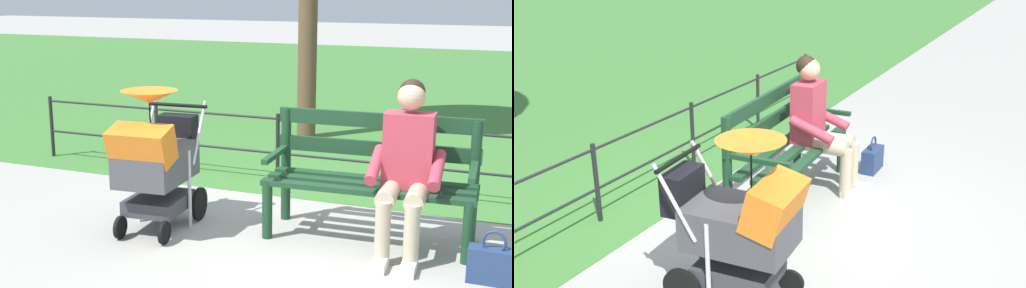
{
  "view_description": "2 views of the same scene",
  "coord_description": "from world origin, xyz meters",
  "views": [
    {
      "loc": [
        -1.66,
        4.96,
        1.94
      ],
      "look_at": [
        0.39,
        0.03,
        0.7
      ],
      "focal_mm": 48.12,
      "sensor_mm": 36.0,
      "label": 1
    },
    {
      "loc": [
        3.98,
        2.13,
        2.33
      ],
      "look_at": [
        0.2,
        0.13,
        0.77
      ],
      "focal_mm": 41.23,
      "sensor_mm": 36.0,
      "label": 2
    }
  ],
  "objects": [
    {
      "name": "person_on_bench",
      "position": [
        -0.82,
        0.11,
        0.68
      ],
      "size": [
        0.55,
        0.74,
        1.28
      ],
      "color": "tan",
      "rests_on": "ground"
    },
    {
      "name": "stroller",
      "position": [
        1.1,
        0.4,
        0.59
      ],
      "size": [
        0.56,
        0.92,
        1.15
      ],
      "color": "black",
      "rests_on": "ground"
    },
    {
      "name": "grass_lawn",
      "position": [
        0.0,
        -8.8,
        0.0
      ],
      "size": [
        40.0,
        16.0,
        0.01
      ],
      "primitive_type": "cube",
      "color": "#3D7533",
      "rests_on": "ground"
    },
    {
      "name": "ground_plane",
      "position": [
        0.0,
        0.0,
        0.0
      ],
      "size": [
        60.0,
        60.0,
        0.0
      ],
      "primitive_type": "plane",
      "color": "#9E9B93"
    },
    {
      "name": "park_fence",
      "position": [
        0.0,
        -1.24,
        0.42
      ],
      "size": [
        6.97,
        0.04,
        0.7
      ],
      "color": "black",
      "rests_on": "ground"
    },
    {
      "name": "park_bench",
      "position": [
        -0.52,
        -0.12,
        0.53
      ],
      "size": [
        1.62,
        0.67,
        0.96
      ],
      "color": "#193D23",
      "rests_on": "ground"
    },
    {
      "name": "handbag",
      "position": [
        -1.47,
        0.44,
        0.13
      ],
      "size": [
        0.32,
        0.14,
        0.37
      ],
      "color": "navy",
      "rests_on": "ground"
    }
  ]
}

